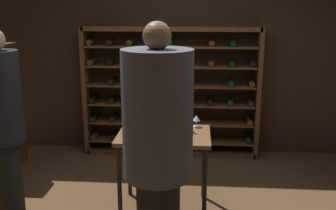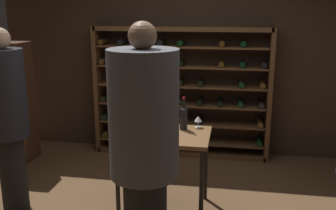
# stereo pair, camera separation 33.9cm
# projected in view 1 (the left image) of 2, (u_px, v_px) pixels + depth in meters

# --- Properties ---
(back_wall) EXTENTS (5.51, 0.10, 2.61)m
(back_wall) POSITION_uv_depth(u_px,v_px,m) (180.00, 62.00, 5.42)
(back_wall) COLOR #3D2B1E
(back_wall) RESTS_ON ground
(wine_rack) EXTENTS (2.45, 0.32, 1.80)m
(wine_rack) POSITION_uv_depth(u_px,v_px,m) (170.00, 92.00, 5.33)
(wine_rack) COLOR brown
(wine_rack) RESTS_ON ground
(tasting_table) EXTENTS (0.92, 0.65, 0.83)m
(tasting_table) POSITION_uv_depth(u_px,v_px,m) (164.00, 143.00, 3.83)
(tasting_table) COLOR brown
(tasting_table) RESTS_ON ground
(person_guest_blue_shirt) EXTENTS (0.50, 0.50, 1.96)m
(person_guest_blue_shirt) POSITION_uv_depth(u_px,v_px,m) (158.00, 145.00, 2.74)
(person_guest_blue_shirt) COLOR black
(person_guest_blue_shirt) RESTS_ON ground
(person_host_in_suit) EXTENTS (0.40, 0.40, 1.87)m
(person_host_in_suit) POSITION_uv_depth(u_px,v_px,m) (2.00, 118.00, 3.60)
(person_host_in_suit) COLOR black
(person_host_in_suit) RESTS_ON ground
(display_cabinet) EXTENTS (0.44, 0.36, 1.61)m
(display_cabinet) POSITION_uv_depth(u_px,v_px,m) (0.00, 106.00, 4.97)
(display_cabinet) COLOR #4C2D1E
(display_cabinet) RESTS_ON ground
(wine_bottle_gold_foil) EXTENTS (0.08, 0.08, 0.38)m
(wine_bottle_gold_foil) POSITION_uv_depth(u_px,v_px,m) (154.00, 119.00, 3.81)
(wine_bottle_gold_foil) COLOR black
(wine_bottle_gold_foil) RESTS_ON tasting_table
(wine_bottle_amber_reserve) EXTENTS (0.09, 0.09, 0.36)m
(wine_bottle_amber_reserve) POSITION_uv_depth(u_px,v_px,m) (164.00, 122.00, 3.73)
(wine_bottle_amber_reserve) COLOR black
(wine_bottle_amber_reserve) RESTS_ON tasting_table
(wine_bottle_red_label) EXTENTS (0.08, 0.08, 0.34)m
(wine_bottle_red_label) POSITION_uv_depth(u_px,v_px,m) (183.00, 118.00, 3.92)
(wine_bottle_red_label) COLOR black
(wine_bottle_red_label) RESTS_ON tasting_table
(wine_glass_stemmed_right) EXTENTS (0.08, 0.08, 0.13)m
(wine_glass_stemmed_right) POSITION_uv_depth(u_px,v_px,m) (196.00, 119.00, 4.00)
(wine_glass_stemmed_right) COLOR silver
(wine_glass_stemmed_right) RESTS_ON tasting_table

